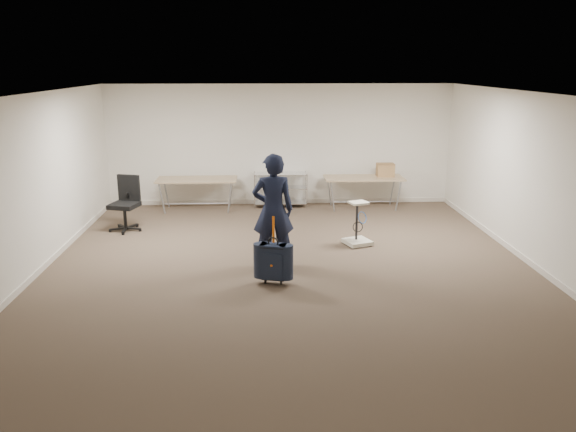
{
  "coord_description": "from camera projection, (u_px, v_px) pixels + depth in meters",
  "views": [
    {
      "loc": [
        -0.44,
        -8.55,
        3.24
      ],
      "look_at": [
        -0.01,
        0.3,
        0.83
      ],
      "focal_mm": 35.0,
      "sensor_mm": 36.0,
      "label": 1
    }
  ],
  "objects": [
    {
      "name": "folding_table_right",
      "position": [
        364.0,
        179.0,
        12.83
      ],
      "size": [
        1.8,
        0.75,
        0.73
      ],
      "color": "#9C8360",
      "rests_on": "ground"
    },
    {
      "name": "ground",
      "position": [
        290.0,
        270.0,
        9.11
      ],
      "size": [
        9.0,
        9.0,
        0.0
      ],
      "primitive_type": "plane",
      "color": "#47362B",
      "rests_on": "ground"
    },
    {
      "name": "person",
      "position": [
        273.0,
        210.0,
        9.14
      ],
      "size": [
        0.7,
        0.48,
        1.86
      ],
      "primitive_type": "imported",
      "rotation": [
        0.0,
        0.0,
        3.2
      ],
      "color": "black",
      "rests_on": "ground"
    },
    {
      "name": "room_shell",
      "position": [
        286.0,
        241.0,
        10.43
      ],
      "size": [
        8.0,
        9.0,
        9.0
      ],
      "color": "silver",
      "rests_on": "ground"
    },
    {
      "name": "equipment_cart",
      "position": [
        358.0,
        233.0,
        10.33
      ],
      "size": [
        0.57,
        0.57,
        0.82
      ],
      "color": "beige",
      "rests_on": "ground"
    },
    {
      "name": "cardboard_box",
      "position": [
        385.0,
        170.0,
        12.89
      ],
      "size": [
        0.4,
        0.31,
        0.29
      ],
      "primitive_type": "cube",
      "rotation": [
        0.0,
        0.0,
        -0.04
      ],
      "color": "olive",
      "rests_on": "folding_table_right"
    },
    {
      "name": "office_chair",
      "position": [
        126.0,
        214.0,
        11.23
      ],
      "size": [
        0.66,
        0.66,
        1.09
      ],
      "color": "black",
      "rests_on": "ground"
    },
    {
      "name": "suitcase",
      "position": [
        273.0,
        261.0,
        8.44
      ],
      "size": [
        0.43,
        0.31,
        1.06
      ],
      "color": "black",
      "rests_on": "ground"
    },
    {
      "name": "wire_shelf",
      "position": [
        280.0,
        188.0,
        13.05
      ],
      "size": [
        1.22,
        0.47,
        0.8
      ],
      "color": "silver",
      "rests_on": "ground"
    },
    {
      "name": "folding_table_left",
      "position": [
        197.0,
        181.0,
        12.65
      ],
      "size": [
        1.8,
        0.75,
        0.73
      ],
      "color": "#9C8360",
      "rests_on": "ground"
    }
  ]
}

